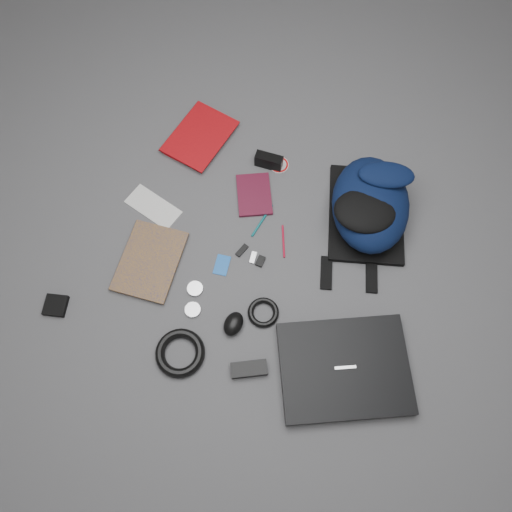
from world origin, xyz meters
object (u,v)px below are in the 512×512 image
(comic_book, at_px, (123,254))
(dvd_case, at_px, (254,195))
(mouse, at_px, (233,324))
(textbook_red, at_px, (178,126))
(pouch, at_px, (56,305))
(compact_camera, at_px, (269,161))
(backpack, at_px, (370,204))
(laptop, at_px, (344,369))
(power_brick, at_px, (249,369))

(comic_book, distance_m, dvd_case, 0.53)
(comic_book, height_order, mouse, mouse)
(textbook_red, bearing_deg, pouch, -85.72)
(mouse, height_order, pouch, mouse)
(dvd_case, relative_size, compact_camera, 1.67)
(backpack, height_order, dvd_case, backpack)
(comic_book, relative_size, dvd_case, 1.58)
(backpack, xyz_separation_m, pouch, (-0.93, -0.67, -0.08))
(textbook_red, xyz_separation_m, dvd_case, (0.38, -0.20, -0.01))
(compact_camera, bearing_deg, backpack, -13.61)
(textbook_red, height_order, dvd_case, textbook_red)
(comic_book, height_order, compact_camera, compact_camera)
(textbook_red, relative_size, mouse, 3.15)
(backpack, bearing_deg, mouse, -134.51)
(backpack, distance_m, dvd_case, 0.43)
(textbook_red, bearing_deg, backpack, 2.73)
(laptop, bearing_deg, comic_book, 147.60)
(textbook_red, height_order, power_brick, same)
(comic_book, height_order, power_brick, power_brick)
(mouse, bearing_deg, pouch, -161.95)
(comic_book, height_order, dvd_case, comic_book)
(comic_book, bearing_deg, dvd_case, 43.10)
(textbook_red, xyz_separation_m, pouch, (-0.13, -0.82, -0.01))
(compact_camera, bearing_deg, power_brick, -77.59)
(power_brick, bearing_deg, laptop, -6.39)
(compact_camera, bearing_deg, laptop, -55.45)
(laptop, relative_size, textbook_red, 1.52)
(comic_book, distance_m, compact_camera, 0.64)
(backpack, height_order, pouch, backpack)
(comic_book, height_order, pouch, comic_book)
(textbook_red, bearing_deg, dvd_case, -14.15)
(backpack, xyz_separation_m, mouse, (-0.32, -0.55, -0.07))
(textbook_red, height_order, pouch, textbook_red)
(textbook_red, distance_m, comic_book, 0.57)
(textbook_red, bearing_deg, mouse, -42.55)
(power_brick, bearing_deg, mouse, 103.27)
(backpack, height_order, laptop, backpack)
(backpack, height_order, textbook_red, backpack)
(pouch, bearing_deg, dvd_case, 50.81)
(textbook_red, distance_m, compact_camera, 0.40)
(dvd_case, xyz_separation_m, mouse, (0.09, -0.50, 0.02))
(backpack, height_order, power_brick, backpack)
(dvd_case, distance_m, pouch, 0.81)
(textbook_red, relative_size, power_brick, 2.32)
(textbook_red, relative_size, comic_book, 0.98)
(textbook_red, height_order, compact_camera, compact_camera)
(backpack, height_order, mouse, backpack)
(backpack, relative_size, mouse, 4.90)
(textbook_red, bearing_deg, laptop, -26.70)
(mouse, bearing_deg, power_brick, -45.88)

